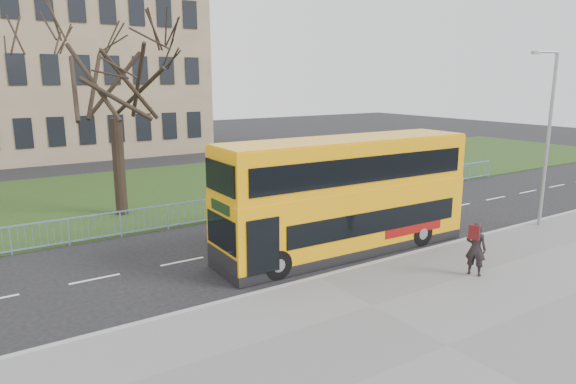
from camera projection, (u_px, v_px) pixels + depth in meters
The scene contains 10 objects.
ground at pixel (291, 266), 17.80m from camera, with size 120.00×120.00×0.00m, color black.
pavement at pixel (447, 348), 12.27m from camera, with size 80.00×10.50×0.12m, color slate.
kerb at pixel (318, 278), 16.52m from camera, with size 80.00×0.20×0.14m, color gray.
grass_verge at pixel (154, 191), 29.47m from camera, with size 80.00×15.40×0.08m, color #1E3714.
guard_railing at pixel (210, 211), 23.07m from camera, with size 40.00×0.12×1.10m, color #7E9EE0, non-canonical shape.
bare_tree at pixel (114, 99), 23.18m from camera, with size 7.53×7.53×10.75m, color black, non-canonical shape.
civic_building at pixel (6, 71), 42.19m from camera, with size 30.00×15.00×14.00m, color #856F54.
yellow_bus at pixel (346, 193), 18.88m from camera, with size 10.08×2.63×4.20m.
pedestrian at pixel (476, 249), 16.49m from camera, with size 0.65×0.42×1.77m, color black.
street_lamp at pixel (547, 133), 21.45m from camera, with size 1.55×0.32×7.33m.
Camera 1 is at (-9.32, -14.01, 6.35)m, focal length 32.00 mm.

